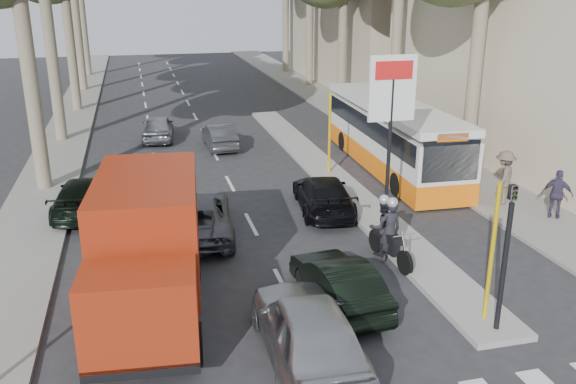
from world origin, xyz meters
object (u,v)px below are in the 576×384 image
Objects in this scene: silver_hatchback at (308,330)px; city_bus at (391,134)px; motorcycle at (386,230)px; dark_hatchback at (339,283)px; red_truck at (148,248)px.

silver_hatchback is 0.41× the size of city_bus.
motorcycle is (3.58, 4.36, 0.12)m from silver_hatchback.
red_truck is at bearing -14.63° from dark_hatchback.
silver_hatchback is 14.96m from city_bus.
red_truck is at bearing -174.52° from motorcycle.
red_truck reaches higher than motorcycle.
silver_hatchback is 1.97× the size of motorcycle.
motorcycle is (2.18, 2.21, 0.28)m from dark_hatchback.
dark_hatchback is at bearing -117.15° from city_bus.
dark_hatchback is 1.61× the size of motorcycle.
city_bus is 4.77× the size of motorcycle.
dark_hatchback is 0.59× the size of red_truck.
red_truck reaches higher than city_bus.
dark_hatchback is at bearing -121.75° from silver_hatchback.
motorcycle is at bearing -128.08° from silver_hatchback.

